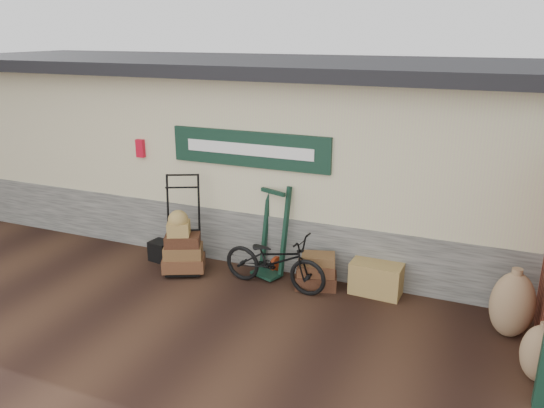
{
  "coord_description": "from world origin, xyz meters",
  "views": [
    {
      "loc": [
        3.06,
        -6.22,
        3.67
      ],
      "look_at": [
        0.1,
        0.9,
        1.14
      ],
      "focal_mm": 35.0,
      "sensor_mm": 36.0,
      "label": 1
    }
  ],
  "objects_px": {
    "porter_trolley": "(183,223)",
    "green_barrow": "(273,231)",
    "black_trunk": "(161,251)",
    "wicker_hamper": "(377,277)",
    "suitcase_stack": "(316,270)",
    "bicycle": "(274,257)"
  },
  "relations": [
    {
      "from": "wicker_hamper",
      "to": "bicycle",
      "type": "relative_size",
      "value": 0.44
    },
    {
      "from": "porter_trolley",
      "to": "suitcase_stack",
      "type": "distance_m",
      "value": 2.22
    },
    {
      "from": "green_barrow",
      "to": "wicker_hamper",
      "type": "height_order",
      "value": "green_barrow"
    },
    {
      "from": "porter_trolley",
      "to": "green_barrow",
      "type": "xyz_separation_m",
      "value": [
        1.38,
        0.38,
        -0.06
      ]
    },
    {
      "from": "porter_trolley",
      "to": "green_barrow",
      "type": "height_order",
      "value": "porter_trolley"
    },
    {
      "from": "porter_trolley",
      "to": "green_barrow",
      "type": "relative_size",
      "value": 1.09
    },
    {
      "from": "suitcase_stack",
      "to": "wicker_hamper",
      "type": "relative_size",
      "value": 0.83
    },
    {
      "from": "bicycle",
      "to": "wicker_hamper",
      "type": "bearing_deg",
      "value": -69.44
    },
    {
      "from": "green_barrow",
      "to": "wicker_hamper",
      "type": "relative_size",
      "value": 1.97
    },
    {
      "from": "suitcase_stack",
      "to": "bicycle",
      "type": "bearing_deg",
      "value": -157.66
    },
    {
      "from": "black_trunk",
      "to": "bicycle",
      "type": "height_order",
      "value": "bicycle"
    },
    {
      "from": "suitcase_stack",
      "to": "bicycle",
      "type": "distance_m",
      "value": 0.66
    },
    {
      "from": "black_trunk",
      "to": "bicycle",
      "type": "distance_m",
      "value": 2.16
    },
    {
      "from": "black_trunk",
      "to": "bicycle",
      "type": "relative_size",
      "value": 0.2
    },
    {
      "from": "green_barrow",
      "to": "suitcase_stack",
      "type": "xyz_separation_m",
      "value": [
        0.77,
        -0.18,
        -0.45
      ]
    },
    {
      "from": "suitcase_stack",
      "to": "black_trunk",
      "type": "xyz_separation_m",
      "value": [
        -2.7,
        -0.06,
        -0.1
      ]
    },
    {
      "from": "green_barrow",
      "to": "black_trunk",
      "type": "relative_size",
      "value": 4.33
    },
    {
      "from": "black_trunk",
      "to": "bicycle",
      "type": "bearing_deg",
      "value": -4.75
    },
    {
      "from": "porter_trolley",
      "to": "black_trunk",
      "type": "relative_size",
      "value": 4.7
    },
    {
      "from": "wicker_hamper",
      "to": "black_trunk",
      "type": "height_order",
      "value": "wicker_hamper"
    },
    {
      "from": "suitcase_stack",
      "to": "black_trunk",
      "type": "height_order",
      "value": "suitcase_stack"
    },
    {
      "from": "green_barrow",
      "to": "suitcase_stack",
      "type": "relative_size",
      "value": 2.37
    }
  ]
}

